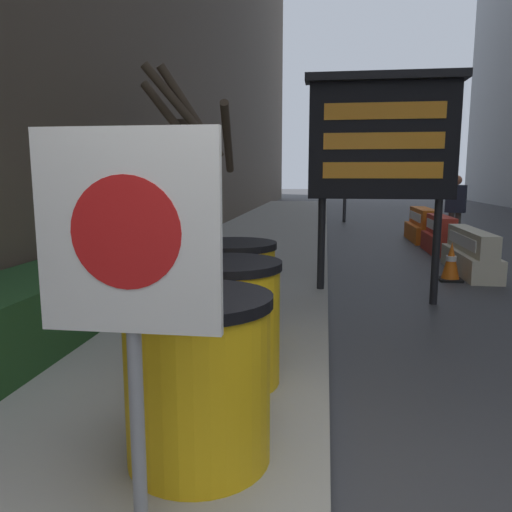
# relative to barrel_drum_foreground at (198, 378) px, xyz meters

# --- Properties ---
(hedge_strip) EXTENTS (0.90, 5.08, 0.63)m
(hedge_strip) POSITION_rel_barrel_drum_foreground_xyz_m (-1.97, 2.39, -0.15)
(hedge_strip) COLOR #1E421E
(hedge_strip) RESTS_ON sidewalk_left
(bare_tree) EXTENTS (1.55, 1.86, 3.27)m
(bare_tree) POSITION_rel_barrel_drum_foreground_xyz_m (-1.72, 5.95, 1.19)
(bare_tree) COLOR #4C3D2D
(bare_tree) RESTS_ON sidewalk_left
(barrel_drum_foreground) EXTENTS (0.80, 0.80, 0.91)m
(barrel_drum_foreground) POSITION_rel_barrel_drum_foreground_xyz_m (0.00, 0.00, 0.00)
(barrel_drum_foreground) COLOR yellow
(barrel_drum_foreground) RESTS_ON sidewalk_left
(barrel_drum_middle) EXTENTS (0.80, 0.80, 0.91)m
(barrel_drum_middle) POSITION_rel_barrel_drum_foreground_xyz_m (-0.04, 1.03, 0.00)
(barrel_drum_middle) COLOR yellow
(barrel_drum_middle) RESTS_ON sidewalk_left
(barrel_drum_back) EXTENTS (0.80, 0.80, 0.91)m
(barrel_drum_back) POSITION_rel_barrel_drum_foreground_xyz_m (-0.18, 2.06, 0.00)
(barrel_drum_back) COLOR yellow
(barrel_drum_back) RESTS_ON sidewalk_left
(warning_sign) EXTENTS (0.73, 0.08, 1.71)m
(warning_sign) POSITION_rel_barrel_drum_foreground_xyz_m (-0.09, -0.65, 0.75)
(warning_sign) COLOR gray
(warning_sign) RESTS_ON sidewalk_left
(message_board) EXTENTS (1.98, 0.36, 2.95)m
(message_board) POSITION_rel_barrel_drum_foreground_xyz_m (1.35, 4.24, 1.51)
(message_board) COLOR black
(message_board) RESTS_ON ground_plane
(jersey_barrier_cream) EXTENTS (0.51, 2.10, 0.76)m
(jersey_barrier_cream) POSITION_rel_barrel_drum_foreground_xyz_m (3.16, 6.51, -0.29)
(jersey_barrier_cream) COLOR beige
(jersey_barrier_cream) RESTS_ON ground_plane
(jersey_barrier_red_striped) EXTENTS (0.53, 1.60, 0.81)m
(jersey_barrier_red_striped) POSITION_rel_barrel_drum_foreground_xyz_m (3.16, 8.87, -0.26)
(jersey_barrier_red_striped) COLOR red
(jersey_barrier_red_striped) RESTS_ON ground_plane
(jersey_barrier_orange_near) EXTENTS (0.65, 1.88, 0.84)m
(jersey_barrier_orange_near) POSITION_rel_barrel_drum_foreground_xyz_m (3.16, 10.90, -0.25)
(jersey_barrier_orange_near) COLOR orange
(jersey_barrier_orange_near) RESTS_ON ground_plane
(traffic_cone_near) EXTENTS (0.35, 0.35, 0.63)m
(traffic_cone_near) POSITION_rel_barrel_drum_foreground_xyz_m (2.68, 5.82, -0.31)
(traffic_cone_near) COLOR black
(traffic_cone_near) RESTS_ON ground_plane
(traffic_light_near_curb) EXTENTS (0.28, 0.45, 4.15)m
(traffic_light_near_curb) POSITION_rel_barrel_drum_foreground_xyz_m (1.33, 15.81, 2.38)
(traffic_light_near_curb) COLOR #2D2D30
(traffic_light_near_curb) RESTS_ON ground_plane
(pedestrian_worker) EXTENTS (0.51, 0.41, 1.69)m
(pedestrian_worker) POSITION_rel_barrel_drum_foreground_xyz_m (3.70, 9.91, 0.37)
(pedestrian_worker) COLOR #514C42
(pedestrian_worker) RESTS_ON ground_plane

